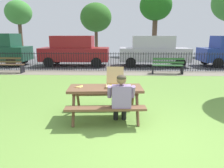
{
  "coord_description": "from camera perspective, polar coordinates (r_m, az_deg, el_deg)",
  "views": [
    {
      "loc": [
        -0.53,
        -3.73,
        2.04
      ],
      "look_at": [
        -0.7,
        1.71,
        0.75
      ],
      "focal_mm": 33.82,
      "sensor_mm": 36.0,
      "label": 1
    }
  ],
  "objects": [
    {
      "name": "ground",
      "position": [
        6.18,
        6.69,
        -6.12
      ],
      "size": [
        28.0,
        12.15,
        0.02
      ],
      "primitive_type": "cube",
      "color": "olive"
    },
    {
      "name": "cobblestone_walkway",
      "position": [
        11.38,
        4.5,
        2.95
      ],
      "size": [
        28.0,
        1.4,
        0.01
      ],
      "primitive_type": "cube",
      "color": "gray"
    },
    {
      "name": "street_asphalt",
      "position": [
        16.0,
        3.77,
        5.96
      ],
      "size": [
        28.0,
        7.94,
        0.01
      ],
      "primitive_type": "cube",
      "color": "#515154"
    },
    {
      "name": "picnic_table_foreground",
      "position": [
        5.22,
        -1.78,
        -2.73
      ],
      "size": [
        1.89,
        1.59,
        0.79
      ],
      "color": "brown",
      "rests_on": "ground"
    },
    {
      "name": "pizza_box_open",
      "position": [
        5.24,
        0.77,
        0.3
      ],
      "size": [
        0.44,
        0.53,
        0.46
      ],
      "color": "tan",
      "rests_on": "picnic_table_foreground"
    },
    {
      "name": "pizza_slice_on_table",
      "position": [
        5.27,
        -8.85,
        -0.71
      ],
      "size": [
        0.2,
        0.29,
        0.02
      ],
      "color": "#E3C750",
      "rests_on": "picnic_table_foreground"
    },
    {
      "name": "adult_at_table",
      "position": [
        4.73,
        2.45,
        -3.67
      ],
      "size": [
        0.62,
        0.61,
        1.19
      ],
      "color": "black",
      "rests_on": "ground"
    },
    {
      "name": "iron_fence_streetside",
      "position": [
        11.99,
        4.4,
        6.09
      ],
      "size": [
        22.33,
        0.03,
        1.05
      ],
      "color": "black",
      "rests_on": "ground"
    },
    {
      "name": "park_bench_left",
      "position": [
        12.65,
        -26.28,
        4.59
      ],
      "size": [
        1.6,
        0.47,
        0.85
      ],
      "color": "brown",
      "rests_on": "ground"
    },
    {
      "name": "park_bench_center",
      "position": [
        11.46,
        14.79,
        4.75
      ],
      "size": [
        1.62,
        0.54,
        0.85
      ],
      "color": "#2F5E32",
      "rests_on": "ground"
    },
    {
      "name": "parked_car_center",
      "position": [
        14.17,
        -10.12,
        8.95
      ],
      "size": [
        4.41,
        1.93,
        1.94
      ],
      "color": "maroon",
      "rests_on": "ground"
    },
    {
      "name": "parked_car_right",
      "position": [
        14.05,
        11.18,
        8.86
      ],
      "size": [
        4.46,
        2.04,
        1.94
      ],
      "color": "#BDB5C2",
      "rests_on": "ground"
    },
    {
      "name": "far_tree_left",
      "position": [
        23.74,
        -23.95,
        17.11
      ],
      "size": [
        2.57,
        2.57,
        5.27
      ],
      "color": "brown",
      "rests_on": "ground"
    },
    {
      "name": "far_tree_midleft",
      "position": [
        21.65,
        -4.37,
        17.45
      ],
      "size": [
        3.06,
        3.06,
        5.01
      ],
      "color": "brown",
      "rests_on": "ground"
    },
    {
      "name": "far_tree_center",
      "position": [
        21.91,
        11.73,
        19.81
      ],
      "size": [
        3.08,
        3.08,
        6.08
      ],
      "color": "brown",
      "rests_on": "ground"
    }
  ]
}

